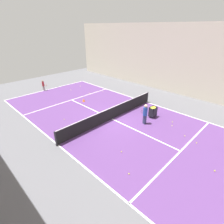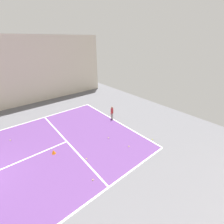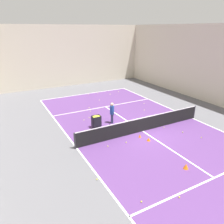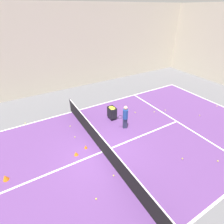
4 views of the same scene
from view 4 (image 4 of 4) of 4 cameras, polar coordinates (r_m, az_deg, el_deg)
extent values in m
plane|color=#5B5B60|center=(9.98, -3.23, -12.87)|extent=(34.61, 34.61, 0.00)
cube|color=#563370|center=(9.97, -3.23, -12.87)|extent=(9.98, 21.61, 0.00)
cube|color=white|center=(16.87, 31.31, 2.09)|extent=(9.98, 0.10, 0.00)
cube|color=white|center=(13.74, -12.95, 0.01)|extent=(0.10, 21.61, 0.00)
cube|color=white|center=(13.13, 20.41, -2.88)|extent=(9.98, 0.10, 0.00)
cube|color=white|center=(9.97, -3.23, -12.85)|extent=(0.10, 11.88, 0.00)
cube|color=beige|center=(16.64, -19.96, 18.10)|extent=(0.15, 30.91, 7.32)
cylinder|color=#2D2D33|center=(13.56, -13.35, 2.13)|extent=(0.10, 0.10, 1.07)
cube|color=black|center=(9.62, -3.32, -10.64)|extent=(10.08, 0.03, 1.00)
cube|color=white|center=(9.28, -3.42, -8.21)|extent=(10.08, 0.04, 0.05)
cube|color=#2D3351|center=(11.51, 4.26, -3.65)|extent=(0.24, 0.30, 0.74)
cylinder|color=#234799|center=(11.13, 4.40, -0.68)|extent=(0.43, 0.43, 0.66)
sphere|color=beige|center=(10.89, 4.49, 1.35)|extent=(0.25, 0.25, 0.25)
torus|color=black|center=(11.10, 2.70, -1.70)|extent=(0.12, 0.27, 0.28)
cube|color=black|center=(12.55, 0.00, -1.60)|extent=(0.64, 0.45, 0.02)
cube|color=black|center=(12.25, -0.87, -0.36)|extent=(0.64, 0.02, 0.78)
cube|color=black|center=(12.44, 0.86, 0.17)|extent=(0.64, 0.02, 0.78)
cube|color=black|center=(12.57, -0.72, 0.54)|extent=(0.02, 0.45, 0.78)
cube|color=black|center=(12.12, 0.74, -0.75)|extent=(0.02, 0.45, 0.78)
ellipsoid|color=yellow|center=(12.18, 0.00, 1.23)|extent=(0.60, 0.41, 0.16)
cylinder|color=black|center=(12.68, -1.13, -1.59)|extent=(0.05, 0.05, 0.14)
cylinder|color=black|center=(12.36, -0.11, -2.56)|extent=(0.05, 0.05, 0.14)
cylinder|color=black|center=(12.82, 0.10, -1.20)|extent=(0.05, 0.05, 0.14)
cylinder|color=black|center=(12.49, 1.15, -2.15)|extent=(0.05, 0.05, 0.14)
cone|color=orange|center=(9.94, -31.48, -17.80)|extent=(0.27, 0.27, 0.29)
cone|color=orange|center=(9.91, -11.67, -13.13)|extent=(0.23, 0.23, 0.21)
cone|color=orange|center=(10.21, -8.57, -11.16)|extent=(0.18, 0.18, 0.21)
sphere|color=yellow|center=(12.11, -13.52, -4.52)|extent=(0.07, 0.07, 0.07)
sphere|color=yellow|center=(16.50, 31.06, 1.69)|extent=(0.07, 0.07, 0.07)
sphere|color=yellow|center=(8.84, 0.56, -20.04)|extent=(0.07, 0.07, 0.07)
sphere|color=yellow|center=(13.62, 5.26, 0.63)|extent=(0.07, 0.07, 0.07)
sphere|color=yellow|center=(8.18, -5.20, -26.42)|extent=(0.07, 0.07, 0.07)
sphere|color=yellow|center=(10.93, 31.27, -13.51)|extent=(0.07, 0.07, 0.07)
sphere|color=yellow|center=(13.72, 13.61, 0.04)|extent=(0.07, 0.07, 0.07)
sphere|color=yellow|center=(10.25, 21.98, -13.94)|extent=(0.07, 0.07, 0.07)
sphere|color=yellow|center=(14.17, 17.01, 0.56)|extent=(0.07, 0.07, 0.07)
sphere|color=yellow|center=(13.38, 7.57, -0.13)|extent=(0.07, 0.07, 0.07)
sphere|color=yellow|center=(14.46, 26.70, -0.97)|extent=(0.07, 0.07, 0.07)
sphere|color=yellow|center=(13.49, -26.52, -3.25)|extent=(0.07, 0.07, 0.07)
sphere|color=yellow|center=(11.11, -12.04, -8.01)|extent=(0.07, 0.07, 0.07)
camera|label=1|loc=(12.40, 74.27, 9.30)|focal=28.00mm
camera|label=2|loc=(15.54, -32.80, 26.92)|focal=24.00mm
camera|label=3|loc=(17.19, -62.67, 15.50)|focal=35.00mm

